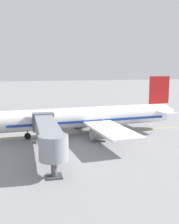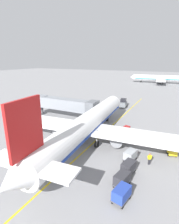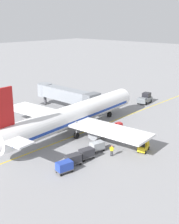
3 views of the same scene
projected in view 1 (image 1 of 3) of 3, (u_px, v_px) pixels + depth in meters
name	position (u px, v px, depth m)	size (l,w,h in m)	color
ground_plane	(88.00, 132.00, 52.06)	(400.00, 400.00, 0.00)	gray
gate_lead_in_line	(88.00, 132.00, 52.06)	(0.24, 80.00, 0.01)	gold
parked_airliner	(90.00, 117.00, 50.36)	(30.32, 37.35, 10.63)	white
jet_bridge	(48.00, 133.00, 37.29)	(17.71, 3.50, 4.98)	gray
baggage_tug_lead	(55.00, 126.00, 54.21)	(1.73, 2.69, 1.62)	#B21E1E
baggage_tug_trailing	(68.00, 118.00, 63.23)	(1.86, 2.73, 1.62)	gold
baggage_cart_front	(94.00, 120.00, 59.55)	(1.69, 2.98, 1.58)	#4C4C51
baggage_cart_second_in_train	(106.00, 119.00, 60.77)	(1.69, 2.98, 1.58)	#4C4C51
baggage_cart_third_in_train	(117.00, 118.00, 61.40)	(1.69, 2.98, 1.58)	#4C4C51
baggage_cart_tail_end	(125.00, 117.00, 62.57)	(1.69, 2.98, 1.58)	#4C4C51
ground_crew_wing_walker	(76.00, 125.00, 54.67)	(0.57, 0.58, 1.69)	#232328
ground_crew_loader	(90.00, 118.00, 61.95)	(0.64, 0.49, 1.69)	#232328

